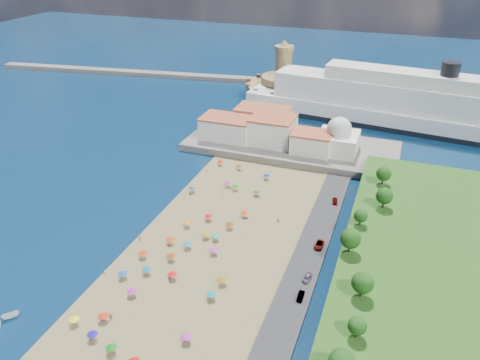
% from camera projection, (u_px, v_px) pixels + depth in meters
% --- Properties ---
extents(ground, '(700.00, 700.00, 0.00)m').
position_uv_depth(ground, '(200.00, 236.00, 145.69)').
color(ground, '#071938').
rests_on(ground, ground).
extents(terrace, '(90.00, 36.00, 3.00)m').
position_uv_depth(terrace, '(291.00, 146.00, 202.32)').
color(terrace, '#59544C').
rests_on(terrace, ground).
extents(jetty, '(18.00, 70.00, 2.40)m').
position_uv_depth(jetty, '(266.00, 114.00, 238.06)').
color(jetty, '#59544C').
rests_on(jetty, ground).
extents(breakwater, '(199.03, 34.77, 2.60)m').
position_uv_depth(breakwater, '(143.00, 73.00, 304.86)').
color(breakwater, '#59544C').
rests_on(breakwater, ground).
extents(waterfront_buildings, '(57.00, 29.00, 11.00)m').
position_uv_depth(waterfront_buildings, '(263.00, 128.00, 203.78)').
color(waterfront_buildings, silver).
rests_on(waterfront_buildings, terrace).
extents(domed_building, '(16.00, 16.00, 15.00)m').
position_uv_depth(domed_building, '(338.00, 138.00, 191.08)').
color(domed_building, silver).
rests_on(domed_building, terrace).
extents(fortress, '(40.00, 40.00, 32.40)m').
position_uv_depth(fortress, '(283.00, 87.00, 260.27)').
color(fortress, '#A08750').
rests_on(fortress, ground).
extents(cruise_ship, '(152.39, 38.33, 32.97)m').
position_uv_depth(cruise_ship, '(397.00, 106.00, 223.53)').
color(cruise_ship, black).
rests_on(cruise_ship, ground).
extents(beach_parasols, '(31.42, 116.53, 2.20)m').
position_uv_depth(beach_parasols, '(178.00, 259.00, 132.34)').
color(beach_parasols, gray).
rests_on(beach_parasols, beach).
extents(beachgoers, '(38.50, 94.28, 1.84)m').
position_uv_depth(beachgoers, '(197.00, 231.00, 146.29)').
color(beachgoers, tan).
rests_on(beachgoers, beach).
extents(moored_boats, '(4.43, 7.61, 1.62)m').
position_uv_depth(moored_boats, '(5.00, 320.00, 113.30)').
color(moored_boats, white).
rests_on(moored_boats, ground).
extents(parked_cars, '(2.58, 81.80, 1.40)m').
position_uv_depth(parked_cars, '(313.00, 263.00, 131.89)').
color(parked_cars, gray).
rests_on(parked_cars, promenade).
extents(hillside_trees, '(12.36, 109.81, 7.26)m').
position_uv_depth(hillside_trees, '(360.00, 260.00, 119.29)').
color(hillside_trees, '#382314').
rests_on(hillside_trees, hillside).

